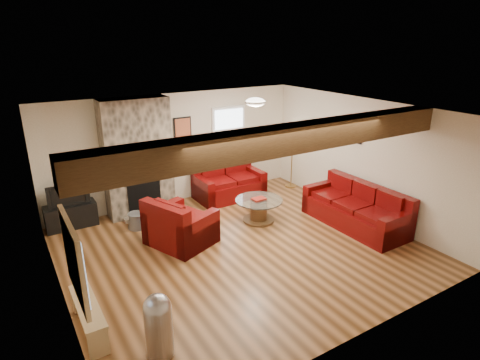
% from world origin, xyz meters
% --- Properties ---
extents(room, '(8.00, 8.00, 8.00)m').
position_xyz_m(room, '(0.00, 0.00, 1.25)').
color(room, '#533116').
rests_on(room, ground).
extents(floor, '(6.00, 6.00, 0.00)m').
position_xyz_m(floor, '(0.00, 0.00, 0.00)').
color(floor, '#533116').
rests_on(floor, ground).
extents(oak_beam, '(6.00, 0.36, 0.38)m').
position_xyz_m(oak_beam, '(0.00, -1.25, 2.31)').
color(oak_beam, '#331F0F').
rests_on(oak_beam, room).
extents(chimney_breast, '(1.40, 0.67, 2.50)m').
position_xyz_m(chimney_breast, '(-1.00, 2.49, 1.22)').
color(chimney_breast, '#37322A').
rests_on(chimney_breast, floor).
extents(back_window, '(0.90, 0.08, 1.10)m').
position_xyz_m(back_window, '(1.35, 2.71, 1.55)').
color(back_window, white).
rests_on(back_window, room).
extents(hatch_window, '(0.08, 1.00, 0.90)m').
position_xyz_m(hatch_window, '(-2.96, -1.50, 1.45)').
color(hatch_window, tan).
rests_on(hatch_window, room).
extents(ceiling_dome, '(0.40, 0.40, 0.18)m').
position_xyz_m(ceiling_dome, '(0.90, 0.90, 2.44)').
color(ceiling_dome, white).
rests_on(ceiling_dome, room).
extents(artwork_back, '(0.42, 0.06, 0.52)m').
position_xyz_m(artwork_back, '(0.15, 2.71, 1.70)').
color(artwork_back, black).
rests_on(artwork_back, room).
extents(artwork_right, '(0.06, 0.55, 0.42)m').
position_xyz_m(artwork_right, '(2.96, 0.30, 1.75)').
color(artwork_right, black).
rests_on(artwork_right, room).
extents(sofa_three, '(0.93, 2.19, 0.84)m').
position_xyz_m(sofa_three, '(2.48, -0.42, 0.42)').
color(sofa_three, '#460605').
rests_on(sofa_three, floor).
extents(loveseat, '(1.59, 0.92, 0.84)m').
position_xyz_m(loveseat, '(1.07, 2.23, 0.42)').
color(loveseat, '#460605').
rests_on(loveseat, floor).
extents(armchair_red, '(1.30, 1.38, 0.89)m').
position_xyz_m(armchair_red, '(-0.82, 0.76, 0.44)').
color(armchair_red, '#460605').
rests_on(armchair_red, floor).
extents(coffee_table, '(0.98, 0.98, 0.51)m').
position_xyz_m(coffee_table, '(0.94, 0.78, 0.24)').
color(coffee_table, '#4D3318').
rests_on(coffee_table, floor).
extents(tv_cabinet, '(0.98, 0.39, 0.49)m').
position_xyz_m(tv_cabinet, '(-2.45, 2.53, 0.24)').
color(tv_cabinet, black).
rests_on(tv_cabinet, floor).
extents(television, '(0.79, 0.10, 0.46)m').
position_xyz_m(television, '(-2.45, 2.53, 0.72)').
color(television, black).
rests_on(television, tv_cabinet).
extents(floor_lamp, '(0.41, 0.41, 1.60)m').
position_xyz_m(floor_lamp, '(2.80, 2.04, 1.37)').
color(floor_lamp, '#B18B4A').
rests_on(floor_lamp, floor).
extents(pine_bench, '(0.26, 1.11, 0.42)m').
position_xyz_m(pine_bench, '(-2.83, -0.86, 0.21)').
color(pine_bench, tan).
rests_on(pine_bench, floor).
extents(pedal_bin, '(0.34, 0.34, 0.84)m').
position_xyz_m(pedal_bin, '(-2.19, -1.70, 0.42)').
color(pedal_bin, '#A4A3A8').
rests_on(pedal_bin, floor).
extents(coal_bucket, '(0.35, 0.35, 0.33)m').
position_xyz_m(coal_bucket, '(-1.35, 1.79, 0.17)').
color(coal_bucket, slate).
rests_on(coal_bucket, floor).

